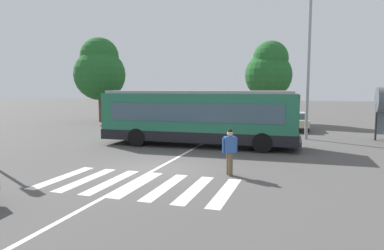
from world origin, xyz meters
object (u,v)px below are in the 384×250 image
background_tree_right (269,70)px  pedestrian_crossing_street (230,149)px  background_tree_left (100,69)px  twin_arm_street_lamp (309,50)px  parked_car_champagne (295,120)px  parked_car_black (134,116)px  city_transit_bus (199,117)px  parked_car_charcoal (163,117)px  parked_car_white (194,117)px  parked_car_teal (227,118)px  parked_car_red (259,119)px

background_tree_right → pedestrian_crossing_street: bearing=-88.1°
pedestrian_crossing_street → background_tree_left: background_tree_left is taller
twin_arm_street_lamp → parked_car_champagne: bearing=99.7°
parked_car_black → parked_car_champagne: (13.48, 0.40, 0.00)m
city_transit_bus → background_tree_left: size_ratio=1.38×
city_transit_bus → pedestrian_crossing_street: city_transit_bus is taller
pedestrian_crossing_street → parked_car_black: pedestrian_crossing_street is taller
parked_car_charcoal → parked_car_white: (2.67, 0.38, 0.00)m
background_tree_right → parked_car_black: bearing=-152.7°
parked_car_charcoal → parked_car_teal: bearing=-0.5°
city_transit_bus → background_tree_left: (-12.84, 10.43, 3.35)m
parked_car_white → background_tree_right: bearing=41.6°
parked_car_red → background_tree_left: size_ratio=0.58×
parked_car_red → twin_arm_street_lamp: twin_arm_street_lamp is taller
parked_car_white → background_tree_left: (-9.49, 0.79, 4.17)m
parked_car_white → parked_car_teal: bearing=-8.5°
parked_car_teal → parked_car_red: 2.55m
twin_arm_street_lamp → parked_car_red: bearing=124.7°
pedestrian_crossing_street → parked_car_white: (-6.35, 15.66, -0.20)m
parked_car_black → parked_car_white: same height
parked_car_charcoal → parked_car_teal: (5.62, -0.05, 0.00)m
parked_car_red → background_tree_right: 6.37m
parked_car_black → parked_car_charcoal: bearing=5.4°
city_transit_bus → twin_arm_street_lamp: size_ratio=1.20×
parked_car_charcoal → parked_car_white: size_ratio=1.00×
city_transit_bus → pedestrian_crossing_street: size_ratio=6.33×
parked_car_white → background_tree_left: 10.39m
parked_car_black → background_tree_left: background_tree_left is taller
pedestrian_crossing_street → twin_arm_street_lamp: twin_arm_street_lamp is taller
parked_car_charcoal → twin_arm_street_lamp: (11.71, -4.72, 4.78)m
pedestrian_crossing_street → parked_car_white: 16.90m
parked_car_white → background_tree_left: bearing=175.3°
parked_car_red → background_tree_right: (0.22, 4.92, 4.03)m
city_transit_bus → twin_arm_street_lamp: 8.28m
twin_arm_street_lamp → background_tree_left: twin_arm_street_lamp is taller
parked_car_teal → background_tree_right: (2.71, 5.45, 4.03)m
background_tree_left → parked_car_teal: bearing=-5.6°
parked_car_black → background_tree_left: 6.09m
city_transit_bus → parked_car_champagne: city_transit_bus is taller
parked_car_teal → parked_car_red: bearing=12.0°
background_tree_left → parked_car_white: bearing=-4.7°
parked_car_red → parked_car_white: bearing=-179.0°
parked_car_black → parked_car_red: same height
parked_car_red → background_tree_right: bearing=87.4°
background_tree_right → city_transit_bus: bearing=-98.9°
parked_car_black → twin_arm_street_lamp: size_ratio=0.50×
pedestrian_crossing_street → parked_car_red: pedestrian_crossing_street is taller
city_transit_bus → parked_car_red: bearing=77.9°
parked_car_champagne → parked_car_black: bearing=-178.3°
parked_car_teal → twin_arm_street_lamp: 9.04m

